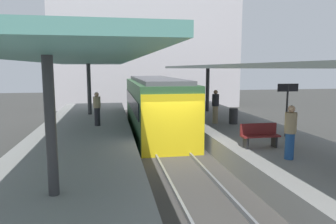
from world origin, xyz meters
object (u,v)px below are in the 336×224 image
platform_sign (287,98)px  passenger_near_bench (290,131)px  commuter_train (156,106)px  litter_bin (233,116)px  passenger_mid_platform (215,106)px  platform_bench (260,135)px  passenger_far_end (97,108)px

platform_sign → passenger_near_bench: platform_sign is taller
commuter_train → passenger_near_bench: bearing=-71.0°
litter_bin → passenger_mid_platform: bearing=162.0°
litter_bin → passenger_mid_platform: 1.05m
litter_bin → platform_bench: bearing=-101.1°
platform_sign → litter_bin: (-1.00, 3.22, -1.22)m
commuter_train → passenger_near_bench: 9.20m
platform_bench → platform_sign: bearing=37.2°
platform_sign → passenger_near_bench: bearing=-119.3°
platform_sign → passenger_near_bench: 3.52m
litter_bin → passenger_near_bench: 6.27m
litter_bin → platform_sign: bearing=-72.7°
commuter_train → platform_sign: size_ratio=4.63×
commuter_train → litter_bin: commuter_train is taller
commuter_train → platform_bench: bearing=-69.0°
commuter_train → litter_bin: bearing=-34.1°
platform_bench → passenger_mid_platform: passenger_mid_platform is taller
litter_bin → passenger_far_end: (-6.85, 0.75, 0.47)m
platform_sign → passenger_far_end: (-7.86, 3.96, -0.76)m
passenger_near_bench → passenger_far_end: size_ratio=1.02×
platform_sign → passenger_far_end: 8.83m
commuter_train → platform_bench: (2.75, -7.16, -0.26)m
passenger_far_end → litter_bin: bearing=-6.2°
commuter_train → platform_bench: size_ratio=7.31×
platform_sign → passenger_mid_platform: size_ratio=1.27×
platform_bench → passenger_mid_platform: (0.04, 4.96, 0.44)m
litter_bin → commuter_train: bearing=145.9°
litter_bin → passenger_near_bench: bearing=-96.3°
litter_bin → passenger_far_end: passenger_far_end is taller
platform_bench → passenger_far_end: passenger_far_end is taller
passenger_near_bench → passenger_mid_platform: passenger_mid_platform is taller
platform_sign → passenger_mid_platform: bearing=118.2°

